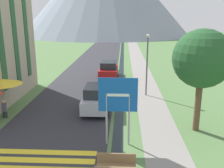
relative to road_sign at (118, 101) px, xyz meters
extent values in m
plane|color=#517542|center=(-1.20, 15.21, -2.36)|extent=(160.00, 160.00, 0.00)
cube|color=#2D2D33|center=(-3.70, 25.21, -2.36)|extent=(6.40, 60.00, 0.01)
cube|color=gray|center=(2.40, 25.21, -2.36)|extent=(2.20, 60.00, 0.01)
cube|color=black|center=(0.00, 25.21, -2.36)|extent=(0.60, 60.00, 0.00)
cube|color=yellow|center=(-3.70, -1.68, -2.36)|extent=(5.44, 0.44, 0.01)
cube|color=yellow|center=(-3.70, -0.98, -2.36)|extent=(5.44, 0.44, 0.01)
cube|color=#285633|center=(-8.01, 4.92, 3.02)|extent=(0.06, 0.70, 8.07)
cube|color=#285633|center=(-8.01, 7.21, 3.02)|extent=(0.06, 0.70, 8.07)
cube|color=#285633|center=(-8.01, 9.50, 3.02)|extent=(0.06, 0.70, 8.07)
cylinder|color=#9E9EA3|center=(-0.56, 0.02, -1.00)|extent=(0.10, 0.10, 2.73)
cylinder|color=#9E9EA3|center=(0.56, 0.02, -1.00)|extent=(0.10, 0.10, 2.73)
cube|color=#1451AD|center=(0.00, 0.00, 0.32)|extent=(1.94, 0.05, 1.72)
cube|color=white|center=(0.00, -0.03, 0.32)|extent=(1.07, 0.02, 0.14)
cube|color=brown|center=(0.00, -2.00, -1.94)|extent=(1.70, 0.08, 0.45)
cube|color=#B2B2B7|center=(-1.60, 4.82, -1.64)|extent=(1.72, 3.98, 0.84)
cube|color=#23282D|center=(-1.60, 4.62, -0.88)|extent=(1.46, 2.19, 0.68)
cylinder|color=black|center=(-2.42, 6.05, -2.06)|extent=(0.18, 0.60, 0.60)
cylinder|color=black|center=(-0.78, 6.05, -2.06)|extent=(0.18, 0.60, 0.60)
cylinder|color=black|center=(-2.42, 3.59, -2.06)|extent=(0.18, 0.60, 0.60)
cylinder|color=black|center=(-0.78, 3.59, -2.06)|extent=(0.18, 0.60, 0.60)
cube|color=#A31919|center=(-1.31, 14.32, -1.64)|extent=(1.90, 4.25, 0.84)
cube|color=#23282D|center=(-1.31, 14.11, -0.88)|extent=(1.61, 2.34, 0.68)
cylinder|color=black|center=(-2.22, 15.64, -2.06)|extent=(0.18, 0.60, 0.60)
cylinder|color=black|center=(-0.40, 15.64, -2.06)|extent=(0.18, 0.60, 0.60)
cylinder|color=black|center=(-2.22, 13.01, -2.06)|extent=(0.18, 0.60, 0.60)
cylinder|color=black|center=(-0.40, 13.01, -2.06)|extent=(0.18, 0.60, 0.60)
cylinder|color=#B7B2A8|center=(-7.83, 4.26, -1.24)|extent=(0.06, 0.06, 2.24)
cone|color=yellow|center=(-7.83, 4.26, -0.22)|extent=(2.44, 2.44, 0.36)
cylinder|color=#282833|center=(-7.50, 3.11, -2.13)|extent=(0.14, 0.14, 0.46)
cylinder|color=#282833|center=(-7.32, 3.11, -2.13)|extent=(0.14, 0.14, 0.46)
cylinder|color=#4C4C56|center=(-7.41, 3.11, -1.62)|extent=(0.32, 0.32, 0.56)
sphere|color=tan|center=(-7.41, 3.11, -1.25)|extent=(0.22, 0.22, 0.22)
cylinder|color=#515156|center=(2.17, 8.46, 0.03)|extent=(0.12, 0.12, 4.78)
sphere|color=silver|center=(2.17, 8.46, 2.54)|extent=(0.28, 0.28, 0.28)
cylinder|color=brown|center=(4.50, 1.91, -0.95)|extent=(0.36, 0.36, 2.83)
sphere|color=#235128|center=(4.50, 1.91, 1.84)|extent=(3.22, 3.22, 3.22)
camera|label=1|loc=(0.26, -11.65, 4.05)|focal=40.00mm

